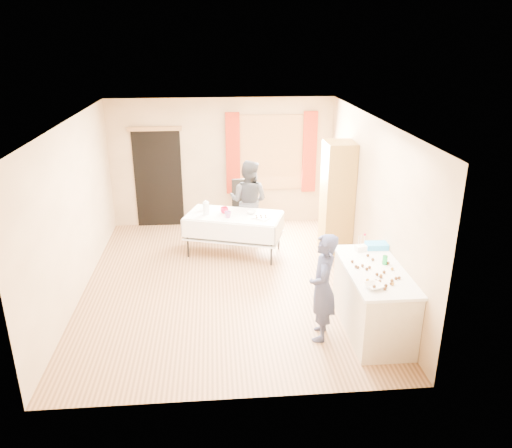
{
  "coord_description": "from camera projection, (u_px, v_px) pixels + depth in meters",
  "views": [
    {
      "loc": [
        -0.16,
        -7.19,
        3.75
      ],
      "look_at": [
        0.46,
        0.0,
        1.0
      ],
      "focal_mm": 35.0,
      "sensor_mm": 36.0,
      "label": 1
    }
  ],
  "objects": [
    {
      "name": "doorway",
      "position": [
        158.0,
        179.0,
        10.12
      ],
      "size": [
        0.95,
        0.04,
        2.0
      ],
      "primitive_type": "cube",
      "color": "black",
      "rests_on": "floor"
    },
    {
      "name": "curtain_left",
      "position": [
        233.0,
        154.0,
        10.01
      ],
      "size": [
        0.28,
        0.06,
        1.65
      ],
      "primitive_type": "cube",
      "color": "maroon",
      "rests_on": "wall_back"
    },
    {
      "name": "foam_block",
      "position": [
        361.0,
        248.0,
        6.97
      ],
      "size": [
        0.17,
        0.13,
        0.08
      ],
      "primitive_type": "cube",
      "rotation": [
        0.0,
        0.0,
        0.23
      ],
      "color": "white",
      "rests_on": "counter"
    },
    {
      "name": "floor",
      "position": [
        228.0,
        283.0,
        8.05
      ],
      "size": [
        4.5,
        5.5,
        0.02
      ],
      "primitive_type": "cube",
      "color": "#9E7047",
      "rests_on": "ground"
    },
    {
      "name": "woman",
      "position": [
        249.0,
        201.0,
        9.45
      ],
      "size": [
        1.22,
        1.18,
        1.58
      ],
      "primitive_type": "imported",
      "rotation": [
        0.0,
        0.0,
        2.71
      ],
      "color": "black",
      "rests_on": "floor"
    },
    {
      "name": "window_frame",
      "position": [
        271.0,
        153.0,
        10.12
      ],
      "size": [
        1.32,
        0.06,
        1.52
      ],
      "primitive_type": "cube",
      "color": "olive",
      "rests_on": "wall_back"
    },
    {
      "name": "cup_red",
      "position": [
        224.0,
        210.0,
        8.91
      ],
      "size": [
        0.23,
        0.23,
        0.11
      ],
      "primitive_type": "imported",
      "rotation": [
        0.0,
        0.0,
        -0.33
      ],
      "color": "red",
      "rests_on": "party_table"
    },
    {
      "name": "wall_left",
      "position": [
        74.0,
        211.0,
        7.4
      ],
      "size": [
        0.02,
        5.5,
        2.6
      ],
      "primitive_type": "cube",
      "color": "tan",
      "rests_on": "floor"
    },
    {
      "name": "soda_can",
      "position": [
        385.0,
        260.0,
        6.56
      ],
      "size": [
        0.08,
        0.08,
        0.12
      ],
      "primitive_type": "cylinder",
      "rotation": [
        0.0,
        0.0,
        -0.29
      ],
      "color": "#168E38",
      "rests_on": "counter"
    },
    {
      "name": "mixing_bowl",
      "position": [
        374.0,
        286.0,
        5.95
      ],
      "size": [
        0.33,
        0.33,
        0.05
      ],
      "primitive_type": "imported",
      "rotation": [
        0.0,
        0.0,
        0.31
      ],
      "color": "white",
      "rests_on": "counter"
    },
    {
      "name": "chair",
      "position": [
        244.0,
        217.0,
        9.97
      ],
      "size": [
        0.45,
        0.45,
        1.07
      ],
      "rotation": [
        0.0,
        0.0,
        0.02
      ],
      "color": "black",
      "rests_on": "floor"
    },
    {
      "name": "bottle",
      "position": [
        206.0,
        205.0,
        9.09
      ],
      "size": [
        0.11,
        0.11,
        0.17
      ],
      "primitive_type": "imported",
      "rotation": [
        0.0,
        0.0,
        -0.21
      ],
      "color": "white",
      "rests_on": "party_table"
    },
    {
      "name": "cabinet",
      "position": [
        337.0,
        199.0,
        8.83
      ],
      "size": [
        0.5,
        0.6,
        2.04
      ],
      "primitive_type": "cube",
      "color": "olive",
      "rests_on": "floor"
    },
    {
      "name": "curtain_right",
      "position": [
        310.0,
        152.0,
        10.14
      ],
      "size": [
        0.28,
        0.06,
        1.65
      ],
      "primitive_type": "cube",
      "color": "maroon",
      "rests_on": "wall_back"
    },
    {
      "name": "party_table",
      "position": [
        234.0,
        230.0,
        8.97
      ],
      "size": [
        1.86,
        1.34,
        0.75
      ],
      "rotation": [
        0.0,
        0.0,
        -0.31
      ],
      "color": "black",
      "rests_on": "floor"
    },
    {
      "name": "cup_rainbow",
      "position": [
        228.0,
        215.0,
        8.69
      ],
      "size": [
        0.21,
        0.21,
        0.11
      ],
      "primitive_type": "imported",
      "rotation": [
        0.0,
        0.0,
        -0.42
      ],
      "color": "red",
      "rests_on": "party_table"
    },
    {
      "name": "pastry_tray",
      "position": [
        261.0,
        218.0,
        8.68
      ],
      "size": [
        0.34,
        0.33,
        0.02
      ],
      "primitive_type": "cube",
      "rotation": [
        0.0,
        0.0,
        -0.62
      ],
      "color": "white",
      "rests_on": "party_table"
    },
    {
      "name": "wall_right",
      "position": [
        371.0,
        202.0,
        7.76
      ],
      "size": [
        0.02,
        5.5,
        2.6
      ],
      "primitive_type": "cube",
      "color": "tan",
      "rests_on": "floor"
    },
    {
      "name": "cake_balls",
      "position": [
        378.0,
        273.0,
        6.28
      ],
      "size": [
        0.5,
        0.99,
        0.04
      ],
      "color": "#3F2314",
      "rests_on": "counter"
    },
    {
      "name": "counter",
      "position": [
        373.0,
        300.0,
        6.62
      ],
      "size": [
        0.76,
        1.61,
        0.91
      ],
      "color": "beige",
      "rests_on": "floor"
    },
    {
      "name": "door_lintel",
      "position": [
        155.0,
        129.0,
        9.73
      ],
      "size": [
        1.05,
        0.06,
        0.08
      ],
      "primitive_type": "cube",
      "color": "olive",
      "rests_on": "wall_back"
    },
    {
      "name": "ceiling",
      "position": [
        224.0,
        120.0,
        7.11
      ],
      "size": [
        4.5,
        5.5,
        0.02
      ],
      "primitive_type": "cube",
      "color": "white",
      "rests_on": "floor"
    },
    {
      "name": "girl",
      "position": [
        323.0,
        287.0,
        6.36
      ],
      "size": [
        0.69,
        0.59,
        1.45
      ],
      "primitive_type": "imported",
      "rotation": [
        0.0,
        0.0,
        -1.8
      ],
      "color": "#23284B",
      "rests_on": "floor"
    },
    {
      "name": "pitcher",
      "position": [
        206.0,
        208.0,
        8.83
      ],
      "size": [
        0.13,
        0.13,
        0.22
      ],
      "primitive_type": "cylinder",
      "rotation": [
        0.0,
        0.0,
        -0.24
      ],
      "color": "silver",
      "rests_on": "party_table"
    },
    {
      "name": "wall_front",
      "position": [
        234.0,
        295.0,
        5.01
      ],
      "size": [
        4.5,
        0.02,
        2.6
      ],
      "primitive_type": "cube",
      "color": "tan",
      "rests_on": "floor"
    },
    {
      "name": "small_bowl",
      "position": [
        251.0,
        212.0,
        8.9
      ],
      "size": [
        0.3,
        0.3,
        0.05
      ],
      "primitive_type": "imported",
      "rotation": [
        0.0,
        0.0,
        -0.53
      ],
      "color": "white",
      "rests_on": "party_table"
    },
    {
      "name": "wall_back",
      "position": [
        222.0,
        163.0,
        10.15
      ],
      "size": [
        4.5,
        0.02,
        2.6
      ],
      "primitive_type": "cube",
      "color": "tan",
      "rests_on": "floor"
    },
    {
      "name": "blue_basket",
      "position": [
        377.0,
        246.0,
        7.06
      ],
      "size": [
        0.31,
        0.21,
        0.08
      ],
      "primitive_type": "cube",
      "rotation": [
        0.0,
        0.0,
        -0.03
      ],
      "color": "#2790DD",
      "rests_on": "counter"
    },
    {
      "name": "window_pane",
      "position": [
        271.0,
        153.0,
        10.11
      ],
      "size": [
        1.2,
        0.02,
        1.4
      ],
      "primitive_type": "cube",
      "color": "white",
      "rests_on": "wall_back"
    }
  ]
}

